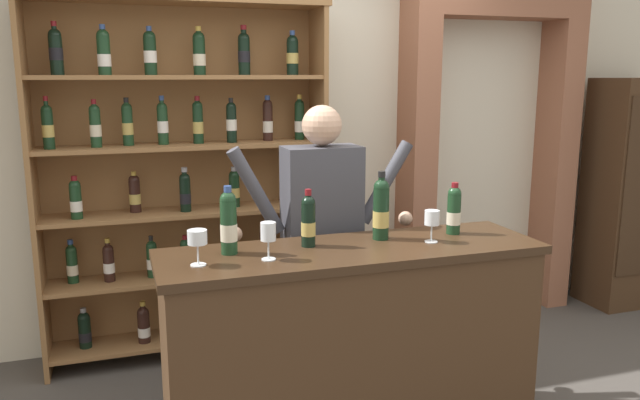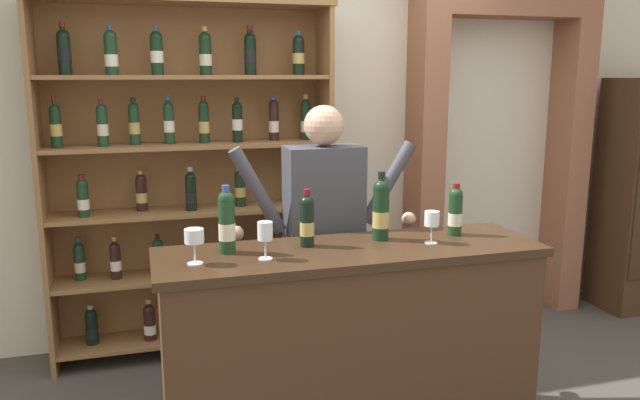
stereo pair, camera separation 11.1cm
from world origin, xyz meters
The scene contains 12 objects.
back_wall centered at (0.00, 1.58, 1.68)m, with size 12.00×0.19×3.36m.
wine_shelf centered at (-0.75, 1.31, 1.19)m, with size 1.80×0.35×2.24m.
archway_doorway centered at (1.47, 1.44, 1.47)m, with size 1.37×0.45×2.58m.
tasting_counter centered at (-0.13, 0.00, 0.50)m, with size 1.80×0.53×1.00m.
shopkeeper centered at (-0.12, 0.49, 1.01)m, with size 1.05×0.22×1.63m.
tasting_bottle_bianco centered at (-0.69, 0.08, 1.14)m, with size 0.08×0.08×0.31m.
tasting_bottle_vin_santo centered at (-0.32, 0.09, 1.12)m, with size 0.07×0.07×0.27m.
tasting_bottle_chianti centered at (0.05, 0.10, 1.15)m, with size 0.08×0.08×0.33m.
tasting_bottle_brunello centered at (0.44, 0.08, 1.12)m, with size 0.07×0.07×0.26m.
wine_glass_left centered at (0.26, -0.03, 1.11)m, with size 0.07×0.07×0.16m.
wine_glass_center centered at (-0.85, -0.05, 1.11)m, with size 0.08×0.08×0.15m.
wine_glass_spare centered at (-0.55, -0.07, 1.12)m, with size 0.07×0.07×0.17m.
Camera 2 is at (-1.05, -2.64, 1.79)m, focal length 35.06 mm.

